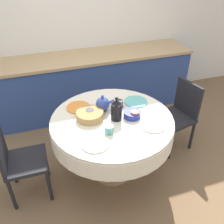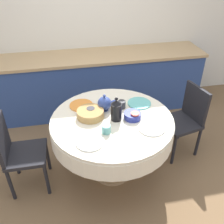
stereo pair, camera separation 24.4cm
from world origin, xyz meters
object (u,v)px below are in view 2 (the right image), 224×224
(coffee_carafe, at_px, (116,110))
(teapot, at_px, (105,103))
(chair_left, at_px, (186,117))
(chair_right, at_px, (18,151))

(coffee_carafe, height_order, teapot, coffee_carafe)
(coffee_carafe, relative_size, teapot, 1.28)
(chair_left, height_order, coffee_carafe, coffee_carafe)
(coffee_carafe, xyz_separation_m, teapot, (-0.08, 0.19, -0.03))
(chair_left, bearing_deg, coffee_carafe, 91.64)
(coffee_carafe, bearing_deg, chair_right, 178.38)
(chair_right, height_order, teapot, teapot)
(chair_left, distance_m, coffee_carafe, 1.00)
(chair_right, relative_size, teapot, 4.42)
(teapot, bearing_deg, coffee_carafe, -66.36)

